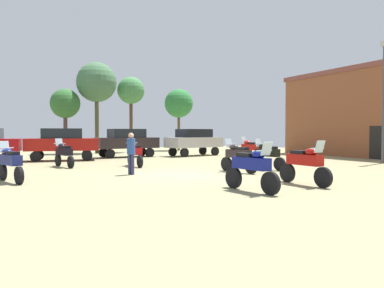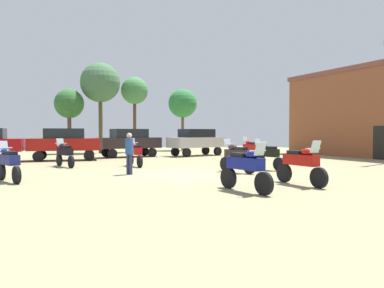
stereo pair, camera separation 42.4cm
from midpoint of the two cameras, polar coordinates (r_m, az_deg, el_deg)
name	(u,v)px [view 1 (the left image)]	position (r m, az deg, el deg)	size (l,w,h in m)	color
ground_plane	(182,175)	(15.40, -2.30, -4.81)	(44.00, 52.00, 0.02)	gray
motorcycle_1	(135,153)	(19.32, -9.46, -1.32)	(0.62, 2.11, 1.46)	black
motorcycle_3	(238,156)	(16.37, 6.37, -1.84)	(0.70, 2.15, 1.48)	black
motorcycle_4	(10,162)	(14.66, -27.03, -2.50)	(0.86, 2.14, 1.45)	black
motorcycle_5	(64,153)	(19.87, -19.76, -1.33)	(0.77, 2.18, 1.44)	black
motorcycle_6	(252,167)	(11.10, 8.12, -3.53)	(0.64, 2.23, 1.50)	black
motorcycle_7	(250,149)	(23.18, 8.42, -0.75)	(0.64, 2.15, 1.50)	black
motorcycle_8	(305,163)	(12.88, 16.15, -2.84)	(0.62, 2.25, 1.50)	black
motorcycle_9	(267,155)	(17.74, 10.83, -1.61)	(0.68, 2.07, 1.46)	black
car_1	(127,141)	(26.61, -10.50, 0.51)	(4.41, 2.07, 2.00)	black
car_3	(62,142)	(24.37, -19.85, 0.32)	(4.56, 2.57, 2.00)	black
car_4	(194,140)	(27.65, -0.11, 0.59)	(4.57, 2.60, 2.00)	black
person_1	(131,150)	(15.59, -10.15, -0.96)	(0.45, 0.45, 1.74)	#2C2E50
tree_1	(97,83)	(32.49, -14.89, 9.11)	(3.33, 3.33, 7.63)	brown
tree_2	(65,104)	(31.97, -19.35, 5.82)	(2.39, 2.39, 5.30)	#523832
tree_3	(131,91)	(33.50, -9.78, 8.00)	(2.39, 2.39, 6.67)	brown
tree_4	(179,104)	(36.01, -2.40, 6.23)	(2.77, 2.77, 5.95)	brown
lamp_post	(384,96)	(23.56, 27.05, 6.68)	(0.44, 0.24, 6.90)	#47474C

